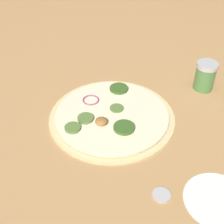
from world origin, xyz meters
The scene contains 5 objects.
ground_plane centered at (0.00, 0.00, 0.00)m, with size 3.00×3.00×0.00m, color tan.
pizza centered at (0.00, 0.00, 0.01)m, with size 0.31×0.31×0.03m.
spice_jar centered at (0.25, 0.13, 0.04)m, with size 0.06×0.06×0.08m.
loose_cap centered at (0.09, -0.23, 0.00)m, with size 0.04×0.04×0.01m.
flour_patch centered at (0.20, -0.24, 0.00)m, with size 0.13×0.13×0.00m.
Camera 1 is at (0.00, -0.59, 0.51)m, focal length 50.00 mm.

